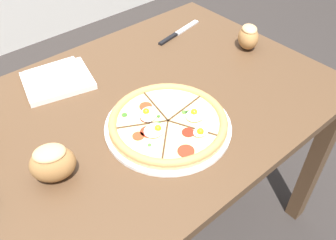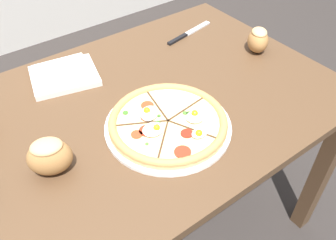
% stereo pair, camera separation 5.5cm
% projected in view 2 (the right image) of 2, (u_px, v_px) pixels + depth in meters
% --- Properties ---
extents(ground_plane, '(12.00, 12.00, 0.00)m').
position_uv_depth(ground_plane, '(137.00, 238.00, 1.60)').
color(ground_plane, '#2D2826').
extents(dining_table, '(1.42, 0.86, 0.76)m').
position_uv_depth(dining_table, '(125.00, 135.00, 1.16)').
color(dining_table, '#513823').
rests_on(dining_table, ground_plane).
extents(pizza, '(0.37, 0.37, 0.05)m').
position_uv_depth(pizza, '(168.00, 123.00, 1.02)').
color(pizza, white).
rests_on(pizza, dining_table).
extents(napkin_folded, '(0.25, 0.23, 0.04)m').
position_uv_depth(napkin_folded, '(64.00, 75.00, 1.20)').
color(napkin_folded, silver).
rests_on(napkin_folded, dining_table).
extents(bread_piece_near, '(0.12, 0.13, 0.09)m').
position_uv_depth(bread_piece_near, '(257.00, 39.00, 1.32)').
color(bread_piece_near, '#A3703D').
rests_on(bread_piece_near, dining_table).
extents(bread_piece_far, '(0.14, 0.12, 0.10)m').
position_uv_depth(bread_piece_far, '(49.00, 156.00, 0.88)').
color(bread_piece_far, '#A3703D').
rests_on(bread_piece_far, dining_table).
extents(knife_main, '(0.25, 0.06, 0.01)m').
position_uv_depth(knife_main, '(189.00, 33.00, 1.44)').
color(knife_main, silver).
rests_on(knife_main, dining_table).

